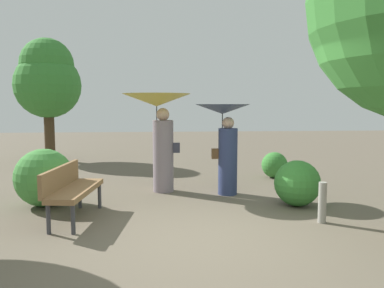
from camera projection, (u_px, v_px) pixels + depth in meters
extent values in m
plane|color=brown|center=(215.00, 240.00, 5.06)|extent=(40.00, 40.00, 0.00)
cylinder|color=gray|center=(163.00, 156.00, 7.84)|extent=(0.41, 0.41, 1.45)
sphere|color=tan|center=(163.00, 114.00, 7.75)|extent=(0.26, 0.26, 0.26)
cylinder|color=#333338|center=(157.00, 126.00, 7.78)|extent=(0.02, 0.02, 0.78)
cone|color=#D8C64C|center=(157.00, 100.00, 7.73)|extent=(1.37, 1.37, 0.25)
cube|color=#333342|center=(176.00, 148.00, 7.81)|extent=(0.14, 0.10, 0.20)
cylinder|color=navy|center=(228.00, 162.00, 7.59)|extent=(0.37, 0.37, 1.30)
sphere|color=tan|center=(228.00, 123.00, 7.51)|extent=(0.23, 0.23, 0.23)
cylinder|color=#333338|center=(222.00, 133.00, 7.53)|extent=(0.02, 0.02, 0.73)
cone|color=#38476B|center=(222.00, 109.00, 7.49)|extent=(1.08, 1.08, 0.19)
cube|color=brown|center=(215.00, 154.00, 7.58)|extent=(0.14, 0.10, 0.20)
cylinder|color=#38383D|center=(73.00, 219.00, 5.27)|extent=(0.06, 0.06, 0.44)
cylinder|color=#38383D|center=(48.00, 218.00, 5.28)|extent=(0.06, 0.06, 0.44)
cylinder|color=#38383D|center=(100.00, 195.00, 6.61)|extent=(0.06, 0.06, 0.44)
cylinder|color=#38383D|center=(80.00, 195.00, 6.62)|extent=(0.06, 0.06, 0.44)
cube|color=olive|center=(76.00, 190.00, 5.92)|extent=(0.61, 1.54, 0.08)
cube|color=olive|center=(60.00, 178.00, 5.91)|extent=(0.24, 1.50, 0.35)
cylinder|color=#42301E|center=(49.00, 111.00, 12.10)|extent=(0.31, 0.31, 3.15)
sphere|color=#387F33|center=(48.00, 85.00, 12.02)|extent=(2.04, 2.04, 2.04)
sphere|color=#387F33|center=(47.00, 65.00, 11.96)|extent=(1.63, 1.63, 1.63)
sphere|color=#428C3D|center=(44.00, 178.00, 6.72)|extent=(1.01, 1.01, 1.01)
sphere|color=#387F33|center=(274.00, 165.00, 9.34)|extent=(0.62, 0.62, 0.62)
sphere|color=#387F33|center=(297.00, 183.00, 6.74)|extent=(0.80, 0.80, 0.80)
cylinder|color=gray|center=(322.00, 203.00, 5.78)|extent=(0.12, 0.12, 0.62)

